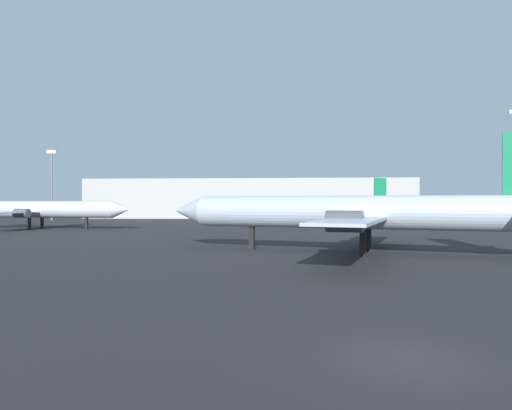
% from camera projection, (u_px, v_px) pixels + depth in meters
% --- Properties ---
extents(ground_plane, '(600.00, 600.00, 0.00)m').
position_uv_depth(ground_plane, '(406.00, 359.00, 13.40)').
color(ground_plane, '#232326').
extents(airplane_on_taxiway, '(35.20, 29.26, 10.15)m').
position_uv_depth(airplane_on_taxiway, '(353.00, 212.00, 41.08)').
color(airplane_on_taxiway, '#B2BCCC').
rests_on(airplane_on_taxiway, ground_plane).
extents(airplane_distant, '(31.91, 23.55, 8.82)m').
position_uv_depth(airplane_distant, '(41.00, 209.00, 77.93)').
color(airplane_distant, silver).
rests_on(airplane_distant, ground_plane).
extents(airplane_far_left, '(28.60, 16.57, 8.93)m').
position_uv_depth(airplane_far_left, '(434.00, 211.00, 85.13)').
color(airplane_far_left, white).
rests_on(airplane_far_left, ground_plane).
extents(light_mast_left, '(2.40, 0.50, 17.49)m').
position_uv_depth(light_mast_left, '(52.00, 180.00, 114.69)').
color(light_mast_left, slate).
rests_on(light_mast_left, ground_plane).
extents(terminal_building, '(91.36, 24.65, 11.03)m').
position_uv_depth(terminal_building, '(250.00, 199.00, 136.11)').
color(terminal_building, '#B7B7B2').
rests_on(terminal_building, ground_plane).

